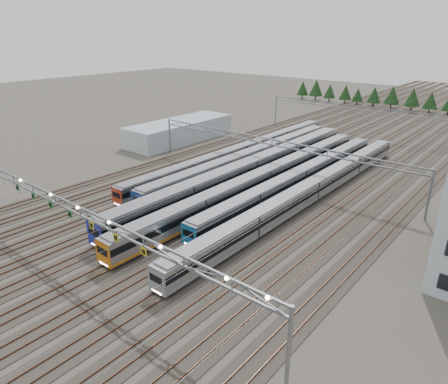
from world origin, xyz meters
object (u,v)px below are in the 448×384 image
Objects in this scene: train_e at (299,178)px; west_shed at (180,131)px; train_a at (242,152)px; train_d at (263,179)px; train_c at (250,170)px; gantry_mid at (272,147)px; train_b at (250,158)px; gantry_near at (79,213)px; train_f at (311,190)px; gantry_far at (365,112)px.

west_shed is at bearing 165.70° from train_e.
train_a is 0.99× the size of train_d.
gantry_mid reaches higher than train_c.
west_shed reaches higher than train_c.
train_b reaches higher than train_e.
west_shed is (-34.41, 49.71, -4.54)m from gantry_near.
gantry_near is 60.63m from west_shed.
train_b is 8.40m from gantry_mid.
train_c reaches higher than train_d.
train_f is (18.00, -7.43, -0.17)m from train_b.
train_a is 13.39m from gantry_mid.
train_b is (4.50, -3.12, 0.20)m from train_a.
train_b is 0.87× the size of train_c.
gantry_far is 49.55m from west_shed.
gantry_mid is (-6.75, 0.91, 4.40)m from train_e.
train_d is at bearing 86.18° from gantry_near.
train_c is at bearing -163.44° from train_e.
train_c reaches higher than train_a.
gantry_near is (-11.30, -35.33, 5.11)m from train_f.
train_d is at bearing -173.99° from train_f.
train_c is 48.80m from gantry_far.
west_shed is at bearing 162.53° from train_f.
train_d is 1.18× the size of train_e.
train_c is 13.56m from train_f.
gantry_near reaches higher than train_f.
train_e is 1.01× the size of gantry_near.
train_a is 0.98× the size of train_c.
west_shed is (-34.46, 9.60, -3.84)m from gantry_mid.
train_b is 13.96m from train_e.
train_d is 9.05m from train_f.
train_a is 17.73m from train_d.
train_a is 23.53m from west_shed.
train_f is (13.50, -1.21, -0.34)m from train_c.
gantry_far is at bearing 45.78° from west_shed.
gantry_near is at bearing -93.82° from train_d.
gantry_far reaches higher than train_c.
train_e is 46.61m from gantry_far.
train_b is 19.48m from train_f.
gantry_far is (11.25, 39.24, 4.44)m from train_a.
train_d is at bearing -40.42° from train_a.
gantry_near reaches higher than train_d.
train_c is at bearing 93.45° from gantry_near.
train_f is (22.50, -10.55, 0.03)m from train_a.
train_a is 24.85m from train_f.
train_a is at bearing -9.39° from west_shed.
gantry_far is at bearing 80.95° from train_b.
gantry_near reaches higher than train_e.
train_e is 1.01× the size of gantry_far.
train_d is at bearing -42.97° from train_b.
gantry_far is at bearing 90.00° from gantry_mid.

